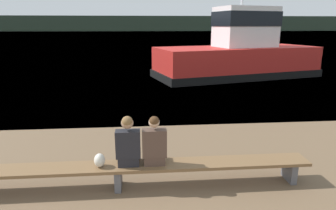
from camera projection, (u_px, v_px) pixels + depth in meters
The scene contains 7 objects.
water_surface at pixel (140, 32), 124.65m from camera, with size 240.00×240.00×0.00m, color teal.
far_shoreline at pixel (140, 23), 155.98m from camera, with size 600.00×12.00×7.47m, color #2D3D2D.
bench_main at pixel (118, 169), 5.67m from camera, with size 7.40×0.52×0.47m.
person_left at pixel (128, 144), 5.56m from camera, with size 0.45×0.42×0.98m.
person_right at pixel (154, 144), 5.61m from camera, with size 0.45×0.41×0.96m.
shopping_bag at pixel (100, 160), 5.56m from camera, with size 0.20×0.23×0.26m.
tugboat_red at pixel (238, 55), 17.92m from camera, with size 10.35×6.10×6.54m.
Camera 1 is at (0.41, -1.78, 3.03)m, focal length 32.00 mm.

